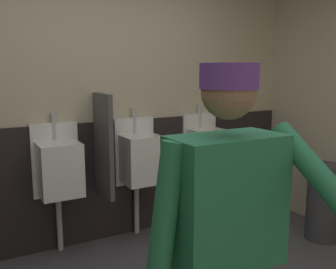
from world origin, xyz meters
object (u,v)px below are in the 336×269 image
at_px(urinal_right, 205,150).
at_px(trash_bin, 323,202).
at_px(urinal_left, 59,168).
at_px(urinal_middle, 140,158).
at_px(person, 226,233).

bearing_deg(urinal_right, trash_bin, -50.25).
distance_m(urinal_right, trash_bin, 1.23).
distance_m(urinal_left, urinal_middle, 0.75).
relative_size(urinal_middle, trash_bin, 1.69).
xyz_separation_m(urinal_right, trash_bin, (0.74, -0.89, -0.41)).
height_order(urinal_left, urinal_right, same).
height_order(urinal_left, trash_bin, urinal_left).
xyz_separation_m(urinal_left, urinal_right, (1.50, 0.00, 0.00)).
relative_size(urinal_right, trash_bin, 1.69).
height_order(urinal_middle, person, person).
xyz_separation_m(urinal_middle, trash_bin, (1.49, -0.89, -0.41)).
distance_m(urinal_left, trash_bin, 2.45).
bearing_deg(urinal_right, urinal_left, 180.00).
xyz_separation_m(urinal_left, person, (0.21, -2.01, 0.17)).
relative_size(urinal_middle, person, 0.77).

